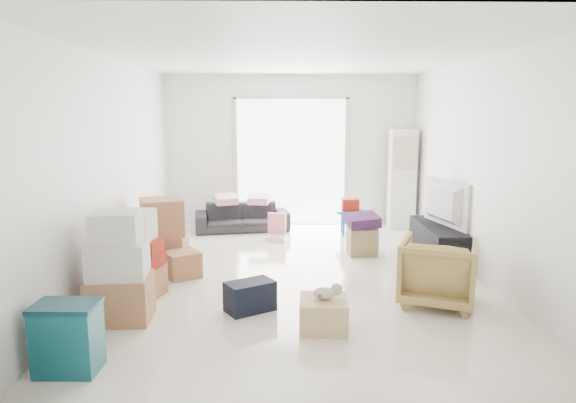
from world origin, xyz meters
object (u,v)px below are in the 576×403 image
at_px(armchair, 438,268).
at_px(wood_crate, 324,314).
at_px(ac_tower, 402,179).
at_px(tv_console, 437,242).
at_px(television, 438,220).
at_px(ottoman, 362,241).
at_px(storage_bins, 68,337).
at_px(kids_table, 350,209).
at_px(sofa, 242,213).

bearing_deg(armchair, wood_crate, 48.46).
xyz_separation_m(ac_tower, tv_console, (0.05, -1.97, -0.64)).
height_order(ac_tower, television, ac_tower).
distance_m(ac_tower, ottoman, 2.10).
bearing_deg(ottoman, wood_crate, -106.77).
bearing_deg(storage_bins, ac_tower, 52.97).
bearing_deg(ac_tower, wood_crate, -112.08).
bearing_deg(tv_console, armchair, -107.05).
distance_m(tv_console, kids_table, 1.80).
bearing_deg(storage_bins, ottoman, 49.54).
relative_size(television, kids_table, 1.80).
bearing_deg(wood_crate, kids_table, 78.49).
bearing_deg(tv_console, sofa, 147.59).
relative_size(storage_bins, kids_table, 0.93).
bearing_deg(wood_crate, storage_bins, -159.85).
distance_m(armchair, ottoman, 2.03).
bearing_deg(ac_tower, sofa, -176.95).
xyz_separation_m(ac_tower, ottoman, (-0.98, -1.73, -0.68)).
height_order(storage_bins, kids_table, kids_table).
distance_m(television, wood_crate, 3.01).
distance_m(sofa, ottoman, 2.43).
bearing_deg(ac_tower, storage_bins, -127.03).
bearing_deg(ac_tower, kids_table, -152.87).
bearing_deg(wood_crate, armchair, 26.54).
bearing_deg(ottoman, kids_table, 90.16).
xyz_separation_m(tv_console, kids_table, (-1.03, 1.47, 0.19)).
xyz_separation_m(armchair, kids_table, (-0.50, 3.20, 0.04)).
relative_size(armchair, ottoman, 1.97).
bearing_deg(storage_bins, kids_table, 58.04).
bearing_deg(ac_tower, television, -88.55).
height_order(ac_tower, wood_crate, ac_tower).
xyz_separation_m(sofa, storage_bins, (-1.03, -4.95, -0.03)).
xyz_separation_m(storage_bins, kids_table, (2.87, 4.60, 0.15)).
xyz_separation_m(tv_console, sofa, (-2.87, 1.82, 0.08)).
height_order(tv_console, armchair, armchair).
distance_m(television, kids_table, 1.80).
xyz_separation_m(storage_bins, wood_crate, (2.09, 0.77, -0.14)).
xyz_separation_m(ac_tower, armchair, (-0.48, -3.70, -0.48)).
height_order(sofa, storage_bins, sofa).
distance_m(armchair, storage_bins, 3.65).
distance_m(ac_tower, television, 2.00).
distance_m(sofa, kids_table, 1.87).
relative_size(ac_tower, storage_bins, 3.09).
distance_m(ac_tower, storage_bins, 6.42).
xyz_separation_m(tv_console, storage_bins, (-3.90, -3.13, 0.05)).
bearing_deg(sofa, tv_console, -41.08).
height_order(ac_tower, sofa, ac_tower).
distance_m(armchair, wood_crate, 1.45).
bearing_deg(kids_table, sofa, 169.17).
relative_size(ottoman, wood_crate, 0.89).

